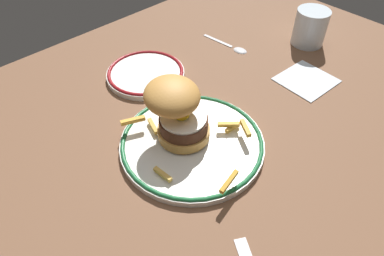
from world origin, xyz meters
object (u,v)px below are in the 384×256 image
Objects in this scene: side_plate at (146,73)px; napkin at (306,80)px; water_glass at (310,30)px; burger at (177,110)px; spoon at (235,47)px; dinner_plate at (192,143)px.

side_plate reaches higher than napkin.
water_glass is at bearing -23.69° from side_plate.
napkin is (32.58, -6.37, -6.88)cm from burger.
burger is 1.41× the size of water_glass.
spoon is 1.18× the size of napkin.
burger is 0.92× the size of spoon.
burger reaches higher than spoon.
water_glass is 0.50× the size of side_plate.
side_plate is 1.30× the size of spoon.
dinner_plate is 2.11× the size of burger.
side_plate is (-38.51, 16.90, -2.87)cm from water_glass.
dinner_plate is at bearing -79.67° from burger.
water_glass is 42.15cm from side_plate.
water_glass is (46.18, 2.55, -3.37)cm from burger.
dinner_plate and side_plate have the same top height.
napkin is at bearing -85.31° from spoon.
burger is at bearing 100.33° from dinner_plate.
burger is at bearing -156.89° from spoon.
water_glass is 16.64cm from napkin.
burger is 34.34cm from spoon.
water_glass is at bearing 33.26° from napkin.
spoon is (30.97, 13.22, -6.72)cm from burger.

